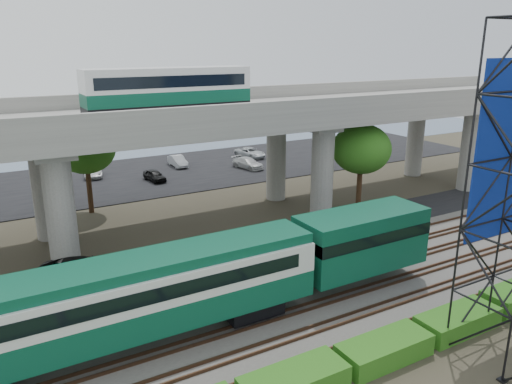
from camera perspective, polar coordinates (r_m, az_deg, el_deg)
ground at (r=27.16m, az=6.32°, el=-14.55°), size 140.00×140.00×0.00m
ballast_bed at (r=28.51m, az=3.91°, el=-12.63°), size 90.00×12.00×0.20m
service_road at (r=35.17m, az=-3.83°, el=-6.85°), size 90.00×5.00×0.08m
parking_lot at (r=56.19m, az=-14.47°, el=1.62°), size 90.00×18.00×0.08m
harbor_water at (r=77.18m, az=-18.97°, el=5.20°), size 140.00×40.00×0.03m
rail_tracks at (r=28.43m, az=3.92°, el=-12.31°), size 90.00×9.52×0.16m
commuter_train at (r=24.44m, az=-9.88°, el=-10.73°), size 29.30×3.06×4.30m
overpass at (r=37.74m, az=-7.93°, el=7.58°), size 80.00×12.00×12.40m
hedge_strip at (r=24.69m, az=14.48°, el=-16.96°), size 34.60×1.80×1.20m
trees at (r=36.97m, az=-14.43°, el=2.86°), size 40.94×16.94×7.69m
suv at (r=32.38m, az=-19.12°, el=-8.44°), size 5.80×4.22×1.47m
parked_cars at (r=56.16m, az=-12.78°, el=2.41°), size 38.60×9.67×1.28m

